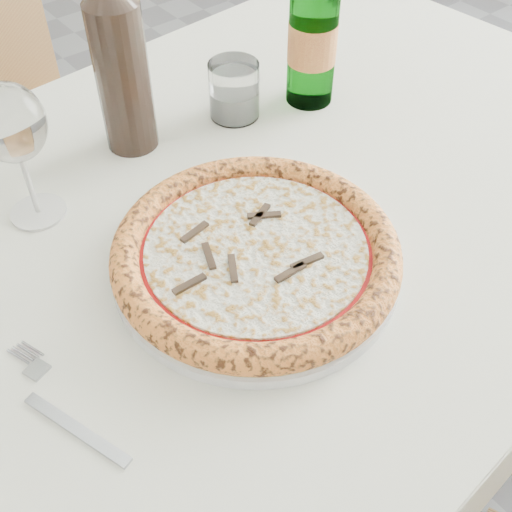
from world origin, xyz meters
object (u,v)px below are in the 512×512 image
object	(u,v)px
chair_far	(15,104)
tumbler	(234,94)
pizza	(256,252)
dining_table	(210,270)
plate	(256,263)
wine_glass	(10,126)
beer_bottle	(313,31)
wine_bottle	(120,63)

from	to	relation	value
chair_far	tumbler	bearing A→B (deg)	-76.28
chair_far	pizza	world-z (taller)	chair_far
dining_table	plate	distance (m)	0.14
chair_far	wine_glass	size ratio (longest dim) A/B	5.08
chair_far	tumbler	size ratio (longest dim) A/B	11.16
wine_glass	beer_bottle	distance (m)	0.45
dining_table	beer_bottle	distance (m)	0.37
pizza	wine_bottle	xyz separation A→B (m)	(0.02, 0.30, 0.10)
chair_far	beer_bottle	xyz separation A→B (m)	(0.26, -0.64, 0.33)
plate	chair_far	bearing A→B (deg)	88.31
beer_bottle	wine_bottle	distance (m)	0.28
plate	dining_table	bearing A→B (deg)	90.00
chair_far	pizza	size ratio (longest dim) A/B	2.82
dining_table	wine_glass	xyz separation A→B (m)	(-0.16, 0.15, 0.22)
pizza	wine_bottle	size ratio (longest dim) A/B	1.13
wine_glass	wine_bottle	distance (m)	0.18
plate	beer_bottle	xyz separation A→B (m)	(0.29, 0.23, 0.10)
plate	tumbler	world-z (taller)	tumbler
beer_bottle	tumbler	bearing A→B (deg)	162.41
dining_table	chair_far	bearing A→B (deg)	88.09
chair_far	wine_glass	xyz separation A→B (m)	(-0.18, -0.62, 0.35)
wine_glass	tumbler	size ratio (longest dim) A/B	2.20
plate	wine_glass	size ratio (longest dim) A/B	1.80
wine_glass	tumbler	world-z (taller)	wine_glass
pizza	beer_bottle	world-z (taller)	beer_bottle
tumbler	plate	bearing A→B (deg)	-122.88
chair_far	tumbler	distance (m)	0.67
tumbler	wine_bottle	world-z (taller)	wine_bottle
wine_bottle	wine_glass	bearing A→B (deg)	-162.52
chair_far	beer_bottle	distance (m)	0.77
tumbler	wine_bottle	size ratio (longest dim) A/B	0.28
chair_far	plate	xyz separation A→B (m)	(-0.03, -0.87, 0.23)
wine_glass	wine_bottle	size ratio (longest dim) A/B	0.63
chair_far	wine_bottle	bearing A→B (deg)	-90.95
pizza	wine_glass	world-z (taller)	wine_glass
pizza	beer_bottle	distance (m)	0.38
plate	wine_glass	world-z (taller)	wine_glass
pizza	wine_bottle	distance (m)	0.32
chair_far	tumbler	world-z (taller)	chair_far
beer_bottle	plate	bearing A→B (deg)	-141.47
beer_bottle	wine_glass	bearing A→B (deg)	177.91
tumbler	wine_bottle	xyz separation A→B (m)	(-0.16, 0.03, 0.09)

